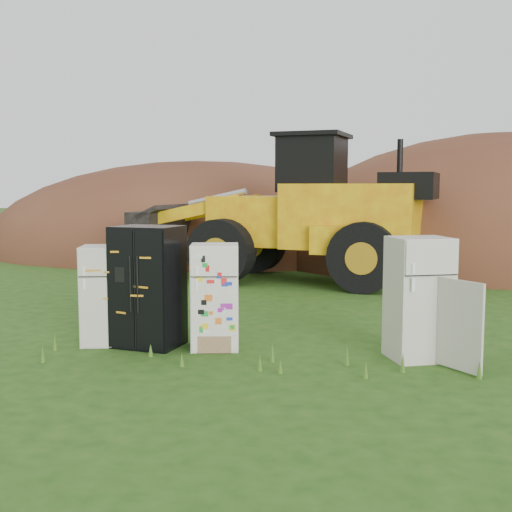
{
  "coord_description": "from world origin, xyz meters",
  "views": [
    {
      "loc": [
        1.71,
        -9.41,
        2.48
      ],
      "look_at": [
        -0.3,
        2.0,
        1.23
      ],
      "focal_mm": 45.0,
      "sensor_mm": 36.0,
      "label": 1
    }
  ],
  "objects_px": {
    "fridge_sticker": "(215,297)",
    "wheel_loader": "(277,208)",
    "fridge_open_door": "(419,298)",
    "fridge_leftmost": "(105,295)",
    "fridge_black_side": "(148,286)"
  },
  "relations": [
    {
      "from": "fridge_sticker",
      "to": "wheel_loader",
      "type": "height_order",
      "value": "wheel_loader"
    },
    {
      "from": "fridge_open_door",
      "to": "fridge_leftmost",
      "type": "bearing_deg",
      "value": 158.46
    },
    {
      "from": "fridge_black_side",
      "to": "fridge_sticker",
      "type": "height_order",
      "value": "fridge_black_side"
    },
    {
      "from": "fridge_sticker",
      "to": "fridge_open_door",
      "type": "height_order",
      "value": "fridge_open_door"
    },
    {
      "from": "fridge_black_side",
      "to": "fridge_open_door",
      "type": "xyz_separation_m",
      "value": [
        4.09,
        -0.05,
        -0.06
      ]
    },
    {
      "from": "fridge_leftmost",
      "to": "fridge_black_side",
      "type": "relative_size",
      "value": 0.83
    },
    {
      "from": "fridge_black_side",
      "to": "fridge_open_door",
      "type": "relative_size",
      "value": 1.06
    },
    {
      "from": "fridge_leftmost",
      "to": "fridge_open_door",
      "type": "xyz_separation_m",
      "value": [
        4.82,
        -0.05,
        0.1
      ]
    },
    {
      "from": "fridge_sticker",
      "to": "fridge_open_door",
      "type": "xyz_separation_m",
      "value": [
        3.03,
        -0.08,
        0.08
      ]
    },
    {
      "from": "fridge_open_door",
      "to": "wheel_loader",
      "type": "height_order",
      "value": "wheel_loader"
    },
    {
      "from": "wheel_loader",
      "to": "fridge_leftmost",
      "type": "bearing_deg",
      "value": -92.37
    },
    {
      "from": "fridge_open_door",
      "to": "wheel_loader",
      "type": "distance_m",
      "value": 8.2
    },
    {
      "from": "fridge_leftmost",
      "to": "fridge_sticker",
      "type": "bearing_deg",
      "value": -12.81
    },
    {
      "from": "fridge_leftmost",
      "to": "wheel_loader",
      "type": "bearing_deg",
      "value": 63.54
    },
    {
      "from": "fridge_sticker",
      "to": "fridge_open_door",
      "type": "bearing_deg",
      "value": -13.24
    }
  ]
}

